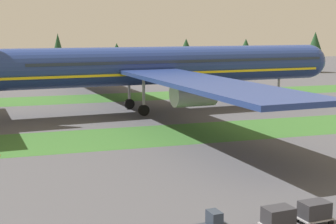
# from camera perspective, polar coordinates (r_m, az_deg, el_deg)

# --- Properties ---
(grass_strip_near) EXTENTS (320.00, 12.37, 0.01)m
(grass_strip_near) POSITION_cam_1_polar(r_m,az_deg,el_deg) (61.11, -6.15, -2.96)
(grass_strip_near) COLOR #336028
(grass_strip_near) RESTS_ON ground
(grass_strip_far) EXTENTS (320.00, 12.37, 0.01)m
(grass_strip_far) POSITION_cam_1_polar(r_m,az_deg,el_deg) (96.87, -10.58, 1.46)
(grass_strip_far) COLOR #336028
(grass_strip_far) RESTS_ON ground
(airliner) EXTENTS (68.18, 83.60, 20.61)m
(airliner) POSITION_cam_1_polar(r_m,az_deg,el_deg) (79.79, -2.32, 5.30)
(airliner) COLOR navy
(airliner) RESTS_ON ground
(cargo_dolly_lead) EXTENTS (2.31, 1.67, 1.55)m
(cargo_dolly_lead) POSITION_cam_1_polar(r_m,az_deg,el_deg) (33.99, 12.49, -11.59)
(cargo_dolly_lead) COLOR #A3A3A8
(cargo_dolly_lead) RESTS_ON ground
(cargo_dolly_second) EXTENTS (2.31, 1.67, 1.55)m
(cargo_dolly_second) POSITION_cam_1_polar(r_m,az_deg,el_deg) (35.65, 16.39, -10.75)
(cargo_dolly_second) COLOR #A3A3A8
(cargo_dolly_second) RESTS_ON ground
(distant_tree_line) EXTENTS (202.66, 10.54, 12.60)m
(distant_tree_line) POSITION_cam_1_polar(r_m,az_deg,el_deg) (139.72, -7.93, 6.73)
(distant_tree_line) COLOR #4C3823
(distant_tree_line) RESTS_ON ground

